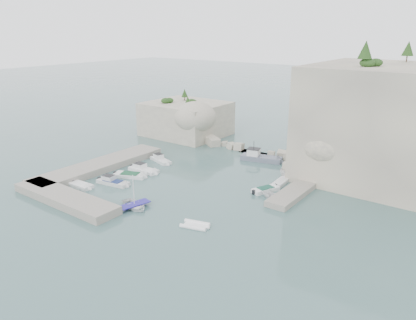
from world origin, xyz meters
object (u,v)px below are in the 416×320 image
Objects in this scene: motorboat_a at (161,162)px; work_boat at (261,161)px; tender_east_a at (271,198)px; tender_east_c at (281,184)px; motorboat_b at (144,172)px; motorboat_c at (130,177)px; tender_east_d at (296,181)px; motorboat_e at (81,187)px; motorboat_d at (113,184)px; inflatable_dinghy at (195,226)px; tender_east_b at (265,191)px; rowboat at (135,208)px.

motorboat_a is 17.53m from work_boat.
tender_east_a is 0.66× the size of tender_east_c.
motorboat_b reaches higher than tender_east_c.
tender_east_d reaches higher than motorboat_c.
motorboat_a is 0.69× the size of work_boat.
tender_east_c is at bearing 6.84° from motorboat_c.
work_boat is at bearing 58.93° from motorboat_e.
motorboat_c is 0.97× the size of motorboat_d.
motorboat_c is 22.91m from work_boat.
motorboat_a is at bearing -155.04° from work_boat.
motorboat_e is 27.39m from tender_east_a.
tender_east_a is (3.15, 12.66, 0.00)m from inflatable_dinghy.
tender_east_c is at bearing 37.48° from motorboat_e.
tender_east_d is (-0.09, 8.23, 0.00)m from tender_east_a.
tender_east_b is at bearing 10.18° from motorboat_b.
motorboat_a reaches higher than tender_east_b.
motorboat_e is at bearing 124.78° from tender_east_c.
motorboat_a is at bearing 92.37° from tender_east_d.
motorboat_c is 21.15m from tender_east_b.
motorboat_d is 1.97× the size of tender_east_a.
tender_east_b is (19.88, 4.41, 0.00)m from motorboat_b.
motorboat_c is (0.05, -2.97, 0.00)m from motorboat_b.
tender_east_a reaches higher than motorboat_c.
motorboat_b is 0.73× the size of work_boat.
motorboat_e is 29.40m from tender_east_c.
tender_east_c is (22.79, 18.57, 0.00)m from motorboat_e.
rowboat is (8.93, -7.56, 0.00)m from motorboat_c.
motorboat_e is (-1.25, -15.57, 0.00)m from motorboat_a.
tender_east_d reaches higher than inflatable_dinghy.
tender_east_a reaches higher than motorboat_d.
tender_east_d is (21.52, 13.89, 0.00)m from motorboat_c.
rowboat is 18.49m from tender_east_b.
motorboat_a is at bearing 126.75° from inflatable_dinghy.
rowboat is 1.05× the size of tender_east_c.
inflatable_dinghy is (21.00, 0.25, 0.00)m from motorboat_e.
tender_east_d is at bearing 39.63° from motorboat_e.
work_boat is at bearing 5.39° from rowboat.
motorboat_b is 1.38× the size of motorboat_e.
motorboat_b is 1.00× the size of motorboat_d.
motorboat_b reaches higher than motorboat_e.
motorboat_a reaches higher than rowboat.
motorboat_a is at bearing 93.52° from tender_east_c.
tender_east_c is (19.93, 15.02, 0.00)m from motorboat_d.
rowboat is 24.88m from tender_east_d.
motorboat_d is 1.09× the size of tender_east_d.
tender_east_b is at bearing 20.61° from motorboat_d.
motorboat_b reaches higher than tender_east_b.
motorboat_a reaches higher than motorboat_c.
tender_east_b is at bearing -1.94° from motorboat_c.
tender_east_b is (10.90, 14.94, 0.00)m from rowboat.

